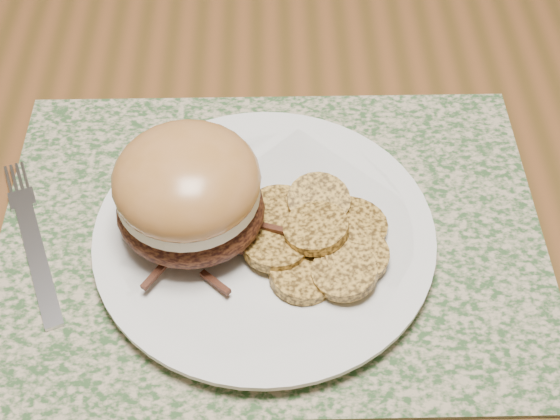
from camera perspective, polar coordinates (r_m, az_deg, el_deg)
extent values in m
cube|color=brown|center=(0.78, 10.44, 6.12)|extent=(1.50, 0.90, 0.04)
cube|color=#305029|center=(0.65, -0.64, -1.76)|extent=(0.45, 0.33, 0.00)
cylinder|color=white|center=(0.63, -1.14, -1.98)|extent=(0.26, 0.26, 0.02)
ellipsoid|color=black|center=(0.62, -6.56, 0.08)|extent=(0.14, 0.14, 0.05)
cylinder|color=beige|center=(0.60, -6.75, 1.48)|extent=(0.13, 0.13, 0.01)
ellipsoid|color=#A46936|center=(0.59, -6.86, 2.24)|extent=(0.14, 0.14, 0.06)
cylinder|color=#BF8E38|center=(0.63, 0.01, -0.25)|extent=(0.07, 0.07, 0.01)
cylinder|color=#BF8E38|center=(0.63, 2.84, 0.65)|extent=(0.07, 0.07, 0.02)
cylinder|color=#BF8E38|center=(0.63, 5.17, -1.12)|extent=(0.08, 0.08, 0.02)
cylinder|color=#BF8E38|center=(0.61, -0.37, -2.69)|extent=(0.07, 0.07, 0.02)
cylinder|color=#BF8E38|center=(0.61, 2.66, -1.35)|extent=(0.07, 0.07, 0.02)
cylinder|color=#BF8E38|center=(0.60, 5.62, -3.25)|extent=(0.06, 0.06, 0.01)
cylinder|color=#BF8E38|center=(0.60, 1.68, -4.79)|extent=(0.06, 0.06, 0.02)
cylinder|color=#BF8E38|center=(0.59, 4.76, -4.51)|extent=(0.07, 0.07, 0.02)
cube|color=#B8B7BF|center=(0.65, -17.24, -3.79)|extent=(0.06, 0.12, 0.00)
cube|color=#B8B7BF|center=(0.70, -18.34, 0.76)|extent=(0.03, 0.03, 0.00)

